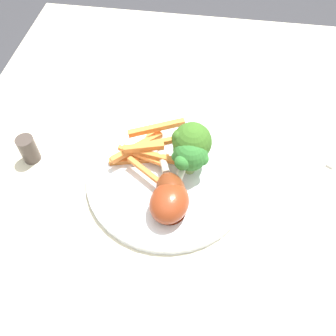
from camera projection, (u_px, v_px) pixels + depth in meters
name	position (u px, v px, depth m)	size (l,w,h in m)	color
ground_plane	(178.00, 305.00, 1.22)	(6.00, 6.00, 0.00)	#333338
dining_table	(186.00, 211.00, 0.71)	(0.98, 0.85, 0.75)	beige
dinner_plate	(168.00, 177.00, 0.61)	(0.27, 0.27, 0.01)	silver
broccoli_floret_front	(188.00, 155.00, 0.58)	(0.06, 0.06, 0.07)	#8EAE5B
broccoli_floret_middle	(192.00, 142.00, 0.58)	(0.07, 0.07, 0.08)	#77AA5E
carrot_fries_pile	(145.00, 150.00, 0.61)	(0.13, 0.12, 0.04)	orange
chicken_drumstick_near	(170.00, 188.00, 0.57)	(0.12, 0.07, 0.04)	#4B1C0D
chicken_drumstick_far	(170.00, 200.00, 0.55)	(0.13, 0.07, 0.05)	#5D1E0E
napkin	(64.00, 328.00, 0.47)	(0.17, 0.14, 0.00)	white
pepper_shaker	(28.00, 151.00, 0.62)	(0.03, 0.03, 0.05)	#423833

